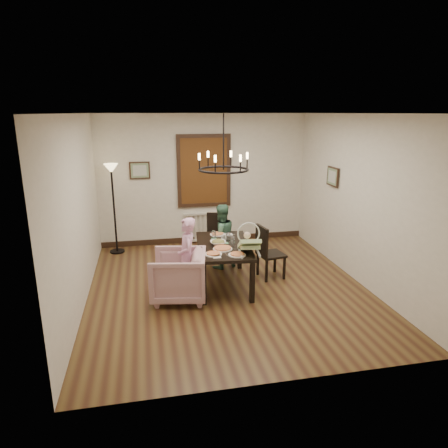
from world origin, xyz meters
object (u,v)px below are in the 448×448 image
object	(u,v)px
drinking_glass	(233,241)
floor_lamp	(114,210)
dining_table	(224,249)
elderly_woman	(187,263)
baby_bouncer	(249,243)
armchair	(178,276)
chair_right	(271,251)
seated_man	(221,242)
chair_far	(217,237)

from	to	relation	value
drinking_glass	floor_lamp	distance (m)	2.90
dining_table	elderly_woman	size ratio (longest dim) A/B	1.53
baby_bouncer	drinking_glass	size ratio (longest dim) A/B	3.53
armchair	drinking_glass	bearing A→B (deg)	118.34
chair_right	dining_table	bearing A→B (deg)	90.36
armchair	seated_man	world-z (taller)	seated_man
chair_right	seated_man	size ratio (longest dim) A/B	0.95
dining_table	armchair	bearing A→B (deg)	-148.79
drinking_glass	elderly_woman	bearing A→B (deg)	-167.51
elderly_woman	dining_table	bearing A→B (deg)	111.11
chair_far	seated_man	xyz separation A→B (m)	(0.01, -0.39, 0.04)
elderly_woman	seated_man	world-z (taller)	elderly_woman
dining_table	chair_right	size ratio (longest dim) A/B	1.67
chair_far	baby_bouncer	xyz separation A→B (m)	(0.20, -1.67, 0.42)
dining_table	drinking_glass	bearing A→B (deg)	-20.55
armchair	elderly_woman	world-z (taller)	elderly_woman
dining_table	chair_right	bearing A→B (deg)	15.67
chair_right	seated_man	xyz separation A→B (m)	(-0.77, 0.63, 0.02)
drinking_glass	dining_table	bearing A→B (deg)	153.66
dining_table	baby_bouncer	bearing A→B (deg)	-52.51
seated_man	baby_bouncer	bearing A→B (deg)	81.19
baby_bouncer	floor_lamp	size ratio (longest dim) A/B	0.28
armchair	seated_man	size ratio (longest dim) A/B	0.84
armchair	elderly_woman	xyz separation A→B (m)	(0.16, 0.14, 0.14)
dining_table	seated_man	world-z (taller)	seated_man
drinking_glass	floor_lamp	xyz separation A→B (m)	(-2.00, 2.10, 0.11)
floor_lamp	elderly_woman	bearing A→B (deg)	-61.68
chair_far	floor_lamp	xyz separation A→B (m)	(-1.96, 0.85, 0.44)
armchair	baby_bouncer	distance (m)	1.20
chair_far	baby_bouncer	distance (m)	1.74
armchair	chair_far	bearing A→B (deg)	160.36
armchair	floor_lamp	distance (m)	2.69
drinking_glass	chair_far	bearing A→B (deg)	91.79
armchair	elderly_woman	bearing A→B (deg)	141.02
dining_table	armchair	world-z (taller)	armchair
elderly_woman	drinking_glass	bearing A→B (deg)	102.89
seated_man	drinking_glass	xyz separation A→B (m)	(0.03, -0.86, 0.28)
elderly_woman	baby_bouncer	world-z (taller)	baby_bouncer
elderly_woman	drinking_glass	distance (m)	0.83
elderly_woman	seated_man	distance (m)	1.27
armchair	drinking_glass	size ratio (longest dim) A/B	5.85
seated_man	baby_bouncer	distance (m)	1.35
floor_lamp	baby_bouncer	bearing A→B (deg)	-49.46
dining_table	drinking_glass	distance (m)	0.22
armchair	chair_right	bearing A→B (deg)	117.60
baby_bouncer	floor_lamp	world-z (taller)	floor_lamp
seated_man	baby_bouncer	size ratio (longest dim) A/B	1.97
chair_right	armchair	world-z (taller)	chair_right
chair_right	floor_lamp	xyz separation A→B (m)	(-2.74, 1.88, 0.42)
chair_right	armchair	size ratio (longest dim) A/B	1.14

